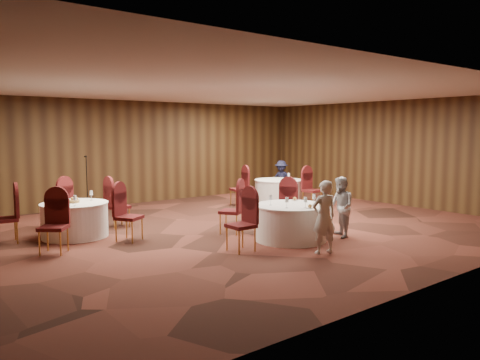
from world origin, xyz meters
TOP-DOWN VIEW (x-y plane):
  - ground at (0.00, 0.00)m, footprint 12.00×12.00m
  - room_shell at (0.00, 0.00)m, footprint 12.00×12.00m
  - table_main at (0.11, -1.63)m, footprint 1.52×1.52m
  - table_left at (-3.34, 1.41)m, footprint 1.40×1.40m
  - table_right at (3.34, 2.26)m, footprint 1.52×1.52m
  - chairs_main at (-0.25, -0.95)m, footprint 2.85×1.98m
  - chairs_left at (-3.37, 1.35)m, footprint 3.02×3.06m
  - chairs_right at (2.85, 1.87)m, footprint 2.12×2.16m
  - tabletop_main at (0.25, -1.81)m, footprint 1.10×1.07m
  - tabletop_left at (-3.34, 1.41)m, footprint 0.80×0.82m
  - tabletop_right at (3.55, 2.02)m, footprint 0.08×0.08m
  - mic_stand at (-2.15, 3.96)m, footprint 0.24×0.24m
  - woman_a at (-0.15, -2.79)m, footprint 0.57×0.45m
  - woman_b at (1.14, -2.09)m, footprint 0.73×0.79m
  - man_c at (4.25, 3.12)m, footprint 0.78×0.94m

SIDE VIEW (x-z plane):
  - ground at x=0.00m, z-range 0.00..0.00m
  - table_left at x=-3.34m, z-range 0.01..0.75m
  - table_right at x=3.34m, z-range 0.01..0.75m
  - table_main at x=0.11m, z-range 0.01..0.75m
  - mic_stand at x=-2.15m, z-range -0.34..1.27m
  - chairs_main at x=-0.25m, z-range 0.00..1.00m
  - chairs_left at x=-3.37m, z-range 0.00..1.00m
  - chairs_right at x=2.85m, z-range 0.00..1.00m
  - man_c at x=4.25m, z-range 0.00..1.26m
  - woman_b at x=1.14m, z-range 0.00..1.30m
  - woman_a at x=-0.15m, z-range 0.00..1.36m
  - tabletop_left at x=-3.34m, z-range 0.71..0.93m
  - tabletop_main at x=0.25m, z-range 0.73..0.94m
  - tabletop_right at x=3.55m, z-range 0.79..1.01m
  - room_shell at x=0.00m, z-range -4.04..7.96m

